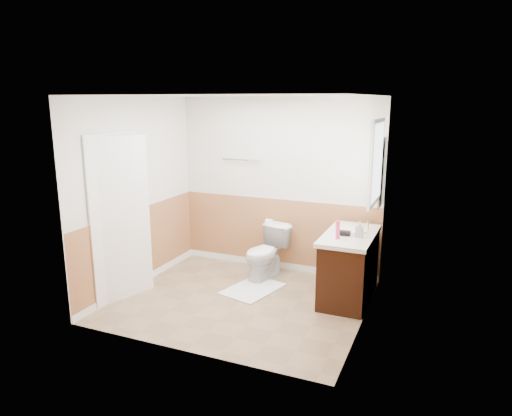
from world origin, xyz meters
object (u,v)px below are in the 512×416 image
at_px(toilet, 266,253).
at_px(lotion_bottle, 338,230).
at_px(bath_mat, 253,289).
at_px(soap_dispenser, 359,229).
at_px(vanity_cabinet, 349,268).

xyz_separation_m(toilet, lotion_bottle, (1.11, -0.51, 0.59)).
xyz_separation_m(toilet, bath_mat, (0.00, -0.46, -0.36)).
xyz_separation_m(bath_mat, lotion_bottle, (1.11, -0.05, 0.95)).
distance_m(toilet, soap_dispenser, 1.49).
distance_m(toilet, bath_mat, 0.58).
bearing_deg(soap_dispenser, vanity_cabinet, 142.69).
relative_size(vanity_cabinet, lotion_bottle, 5.00).
relative_size(bath_mat, lotion_bottle, 3.64).
xyz_separation_m(toilet, vanity_cabinet, (1.21, -0.23, 0.03)).
relative_size(bath_mat, vanity_cabinet, 0.73).
xyz_separation_m(vanity_cabinet, lotion_bottle, (-0.10, -0.28, 0.56)).
xyz_separation_m(toilet, soap_dispenser, (1.33, -0.33, 0.58)).
bearing_deg(vanity_cabinet, soap_dispenser, -37.31).
relative_size(toilet, bath_mat, 0.93).
xyz_separation_m(bath_mat, vanity_cabinet, (1.21, 0.22, 0.39)).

